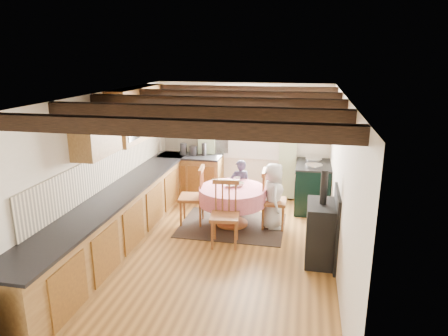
% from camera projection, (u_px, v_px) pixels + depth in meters
% --- Properties ---
extents(floor, '(3.60, 5.50, 0.00)m').
position_uv_depth(floor, '(214.00, 254.00, 6.26)').
color(floor, '#AB7433').
rests_on(floor, ground).
extents(ceiling, '(3.60, 5.50, 0.00)m').
position_uv_depth(ceiling, '(212.00, 96.00, 5.61)').
color(ceiling, white).
rests_on(ceiling, ground).
extents(wall_back, '(3.60, 0.00, 2.40)m').
position_uv_depth(wall_back, '(243.00, 141.00, 8.53)').
color(wall_back, silver).
rests_on(wall_back, ground).
extents(wall_front, '(3.60, 0.00, 2.40)m').
position_uv_depth(wall_front, '(138.00, 277.00, 3.34)').
color(wall_front, silver).
rests_on(wall_front, ground).
extents(wall_left, '(0.00, 5.50, 2.40)m').
position_uv_depth(wall_left, '(99.00, 172.00, 6.28)').
color(wall_left, silver).
rests_on(wall_left, ground).
extents(wall_right, '(0.00, 5.50, 2.40)m').
position_uv_depth(wall_right, '(341.00, 187.00, 5.59)').
color(wall_right, silver).
rests_on(wall_right, ground).
extents(beam_a, '(3.60, 0.16, 0.16)m').
position_uv_depth(beam_a, '(163.00, 127.00, 3.75)').
color(beam_a, black).
rests_on(beam_a, ceiling).
extents(beam_b, '(3.60, 0.16, 0.16)m').
position_uv_depth(beam_b, '(193.00, 113.00, 4.69)').
color(beam_b, black).
rests_on(beam_b, ceiling).
extents(beam_c, '(3.60, 0.16, 0.16)m').
position_uv_depth(beam_c, '(212.00, 103.00, 5.63)').
color(beam_c, black).
rests_on(beam_c, ceiling).
extents(beam_d, '(3.60, 0.16, 0.16)m').
position_uv_depth(beam_d, '(226.00, 96.00, 6.57)').
color(beam_d, black).
rests_on(beam_d, ceiling).
extents(beam_e, '(3.60, 0.16, 0.16)m').
position_uv_depth(beam_e, '(237.00, 90.00, 7.52)').
color(beam_e, black).
rests_on(beam_e, ceiling).
extents(splash_left, '(0.02, 4.50, 0.55)m').
position_uv_depth(splash_left, '(110.00, 167.00, 6.56)').
color(splash_left, beige).
rests_on(splash_left, wall_left).
extents(splash_back, '(1.40, 0.02, 0.55)m').
position_uv_depth(splash_back, '(196.00, 139.00, 8.70)').
color(splash_back, beige).
rests_on(splash_back, wall_back).
extents(base_cabinet_left, '(0.60, 5.30, 0.88)m').
position_uv_depth(base_cabinet_left, '(121.00, 220.00, 6.43)').
color(base_cabinet_left, olive).
rests_on(base_cabinet_left, floor).
extents(base_cabinet_back, '(1.30, 0.60, 0.88)m').
position_uv_depth(base_cabinet_back, '(191.00, 177.00, 8.65)').
color(base_cabinet_back, olive).
rests_on(base_cabinet_back, floor).
extents(worktop_left, '(0.64, 5.30, 0.04)m').
position_uv_depth(worktop_left, '(120.00, 192.00, 6.30)').
color(worktop_left, black).
rests_on(worktop_left, base_cabinet_left).
extents(worktop_back, '(1.30, 0.64, 0.04)m').
position_uv_depth(worktop_back, '(190.00, 156.00, 8.51)').
color(worktop_back, black).
rests_on(worktop_back, base_cabinet_back).
extents(wall_cabinet_glass, '(0.34, 1.80, 0.90)m').
position_uv_depth(wall_cabinet_glass, '(138.00, 113.00, 7.17)').
color(wall_cabinet_glass, olive).
rests_on(wall_cabinet_glass, wall_left).
extents(wall_cabinet_solid, '(0.34, 0.90, 0.70)m').
position_uv_depth(wall_cabinet_solid, '(96.00, 131.00, 5.77)').
color(wall_cabinet_solid, olive).
rests_on(wall_cabinet_solid, wall_left).
extents(window_frame, '(1.34, 0.03, 1.54)m').
position_uv_depth(window_frame, '(248.00, 122.00, 8.38)').
color(window_frame, white).
rests_on(window_frame, wall_back).
extents(window_pane, '(1.20, 0.01, 1.40)m').
position_uv_depth(window_pane, '(248.00, 122.00, 8.39)').
color(window_pane, white).
rests_on(window_pane, wall_back).
extents(curtain_left, '(0.35, 0.10, 2.10)m').
position_uv_depth(curtain_left, '(207.00, 145.00, 8.60)').
color(curtain_left, '#B7CFA5').
rests_on(curtain_left, wall_back).
extents(curtain_right, '(0.35, 0.10, 2.10)m').
position_uv_depth(curtain_right, '(288.00, 149.00, 8.28)').
color(curtain_right, '#B7CFA5').
rests_on(curtain_right, wall_back).
extents(curtain_rod, '(2.00, 0.03, 0.03)m').
position_uv_depth(curtain_rod, '(247.00, 93.00, 8.14)').
color(curtain_rod, black).
rests_on(curtain_rod, wall_back).
extents(wall_picture, '(0.04, 0.50, 0.60)m').
position_uv_depth(wall_picture, '(333.00, 124.00, 7.63)').
color(wall_picture, gold).
rests_on(wall_picture, wall_right).
extents(wall_plate, '(0.30, 0.02, 0.30)m').
position_uv_depth(wall_plate, '(294.00, 119.00, 8.16)').
color(wall_plate, silver).
rests_on(wall_plate, wall_back).
extents(rug, '(1.83, 1.42, 0.01)m').
position_uv_depth(rug, '(232.00, 225.00, 7.29)').
color(rug, '#322722').
rests_on(rug, floor).
extents(dining_table, '(1.17, 1.17, 0.71)m').
position_uv_depth(dining_table, '(232.00, 207.00, 7.20)').
color(dining_table, pink).
rests_on(dining_table, floor).
extents(chair_near, '(0.50, 0.52, 1.05)m').
position_uv_depth(chair_near, '(225.00, 214.00, 6.42)').
color(chair_near, brown).
rests_on(chair_near, floor).
extents(chair_left, '(0.52, 0.51, 1.06)m').
position_uv_depth(chair_left, '(192.00, 195.00, 7.27)').
color(chair_left, brown).
rests_on(chair_left, floor).
extents(chair_right, '(0.48, 0.46, 1.04)m').
position_uv_depth(chair_right, '(274.00, 199.00, 7.09)').
color(chair_right, brown).
rests_on(chair_right, floor).
extents(aga_range, '(0.66, 1.02, 0.94)m').
position_uv_depth(aga_range, '(312.00, 186.00, 7.95)').
color(aga_range, black).
rests_on(aga_range, floor).
extents(cast_iron_stove, '(0.42, 0.70, 1.40)m').
position_uv_depth(cast_iron_stove, '(322.00, 217.00, 5.87)').
color(cast_iron_stove, black).
rests_on(cast_iron_stove, floor).
extents(child_far, '(0.45, 0.37, 1.06)m').
position_uv_depth(child_far, '(240.00, 187.00, 7.72)').
color(child_far, '#2D2A42').
rests_on(child_far, floor).
extents(child_right, '(0.45, 0.62, 1.17)m').
position_uv_depth(child_right, '(273.00, 196.00, 7.06)').
color(child_right, silver).
rests_on(child_right, floor).
extents(bowl_a, '(0.25, 0.25, 0.05)m').
position_uv_depth(bowl_a, '(230.00, 185.00, 7.15)').
color(bowl_a, silver).
rests_on(bowl_a, dining_table).
extents(bowl_b, '(0.27, 0.27, 0.06)m').
position_uv_depth(bowl_b, '(238.00, 184.00, 7.19)').
color(bowl_b, silver).
rests_on(bowl_b, dining_table).
extents(cup, '(0.10, 0.10, 0.08)m').
position_uv_depth(cup, '(238.00, 179.00, 7.45)').
color(cup, silver).
rests_on(cup, dining_table).
extents(canister_tall, '(0.15, 0.15, 0.25)m').
position_uv_depth(canister_tall, '(183.00, 149.00, 8.50)').
color(canister_tall, '#262628').
rests_on(canister_tall, worktop_back).
extents(canister_wide, '(0.17, 0.17, 0.19)m').
position_uv_depth(canister_wide, '(193.00, 151.00, 8.48)').
color(canister_wide, '#262628').
rests_on(canister_wide, worktop_back).
extents(canister_slim, '(0.09, 0.09, 0.26)m').
position_uv_depth(canister_slim, '(204.00, 149.00, 8.44)').
color(canister_slim, '#262628').
rests_on(canister_slim, worktop_back).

